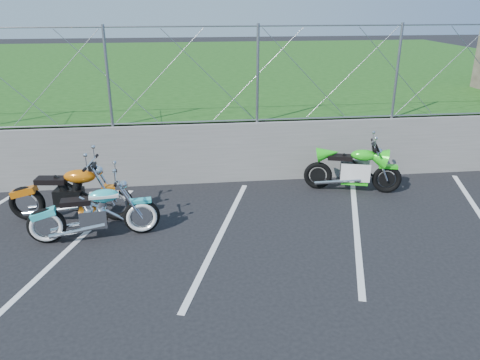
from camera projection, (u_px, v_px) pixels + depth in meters
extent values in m
plane|color=black|center=(227.00, 265.00, 7.06)|extent=(90.00, 90.00, 0.00)
cube|color=slate|center=(211.00, 153.00, 10.07)|extent=(30.00, 0.22, 1.30)
cube|color=#1A4813|center=(195.00, 79.00, 19.32)|extent=(30.00, 20.00, 1.30)
cylinder|color=gray|center=(208.00, 26.00, 9.13)|extent=(28.00, 0.03, 0.03)
cylinder|color=gray|center=(210.00, 121.00, 9.81)|extent=(28.00, 0.03, 0.03)
cube|color=silver|center=(76.00, 242.00, 7.72)|extent=(1.49, 4.31, 0.01)
cube|color=silver|center=(221.00, 234.00, 7.99)|extent=(1.49, 4.31, 0.01)
cube|color=silver|center=(356.00, 226.00, 8.26)|extent=(1.49, 4.31, 0.01)
torus|color=black|center=(47.00, 226.00, 7.59)|extent=(0.63, 0.17, 0.62)
torus|color=black|center=(142.00, 216.00, 7.91)|extent=(0.63, 0.17, 0.62)
cube|color=silver|center=(94.00, 218.00, 7.72)|extent=(0.46, 0.31, 0.32)
ellipsoid|color=#31C0C5|center=(104.00, 196.00, 7.63)|extent=(0.52, 0.28, 0.22)
cube|color=black|center=(76.00, 202.00, 7.56)|extent=(0.49, 0.27, 0.08)
cube|color=#31C0C5|center=(140.00, 201.00, 7.81)|extent=(0.37, 0.18, 0.06)
cylinder|color=silver|center=(116.00, 177.00, 7.57)|extent=(0.10, 0.67, 0.03)
torus|color=black|center=(27.00, 203.00, 8.37)|extent=(0.66, 0.19, 0.65)
torus|color=black|center=(116.00, 203.00, 8.38)|extent=(0.66, 0.19, 0.65)
cube|color=black|center=(70.00, 198.00, 8.34)|extent=(0.52, 0.35, 0.36)
ellipsoid|color=#C7600B|center=(80.00, 176.00, 8.19)|extent=(0.58, 0.32, 0.24)
cube|color=black|center=(51.00, 180.00, 8.21)|extent=(0.55, 0.31, 0.10)
cube|color=#C7600B|center=(114.00, 187.00, 8.27)|extent=(0.42, 0.20, 0.06)
cylinder|color=silver|center=(91.00, 163.00, 8.10)|extent=(0.12, 0.76, 0.03)
torus|color=black|center=(318.00, 175.00, 9.79)|extent=(0.60, 0.27, 0.59)
torus|color=black|center=(387.00, 179.00, 9.59)|extent=(0.60, 0.27, 0.59)
cube|color=black|center=(351.00, 173.00, 9.66)|extent=(0.51, 0.39, 0.33)
ellipsoid|color=#24DC1B|center=(364.00, 155.00, 9.48)|extent=(0.57, 0.38, 0.23)
cube|color=black|center=(340.00, 157.00, 9.58)|extent=(0.54, 0.36, 0.09)
cube|color=#24DC1B|center=(388.00, 167.00, 9.49)|extent=(0.40, 0.25, 0.06)
cylinder|color=silver|center=(374.00, 145.00, 9.37)|extent=(0.22, 0.69, 0.03)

